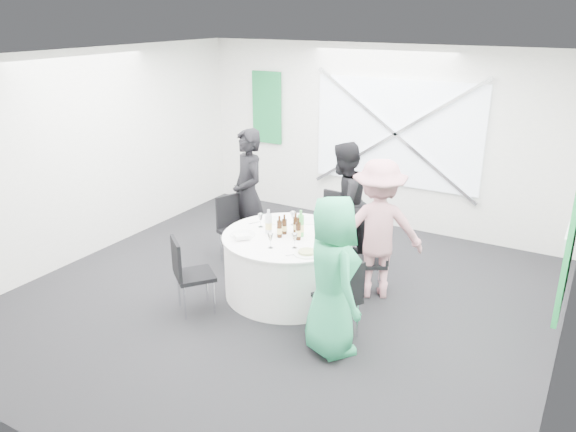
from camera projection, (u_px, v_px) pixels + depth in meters
The scene contains 42 objects.
floor at pixel (280, 299), 6.72m from camera, with size 6.00×6.00×0.00m, color black.
ceiling at pixel (278, 57), 5.75m from camera, with size 6.00×6.00×0.00m, color silver.
wall_back at pixel (378, 137), 8.67m from camera, with size 6.00×6.00×0.00m, color silver.
wall_front at pixel (52, 303), 3.80m from camera, with size 6.00×6.00×0.00m, color silver.
wall_left at pixel (90, 155), 7.64m from camera, with size 6.00×6.00×0.00m, color silver.
window_panel at pixel (396, 133), 8.46m from camera, with size 2.60×0.03×1.60m, color white.
window_brace_a at pixel (396, 134), 8.43m from camera, with size 0.05×0.05×3.16m, color silver.
window_brace_b at pixel (396, 134), 8.43m from camera, with size 0.05×0.05×3.16m, color silver.
green_banner at pixel (267, 108), 9.46m from camera, with size 0.55×0.04×1.20m, color #16703A.
green_sign at pixel (572, 237), 5.41m from camera, with size 0.05×1.20×1.40m, color #1A9040.
banquet_table at pixel (288, 264), 6.75m from camera, with size 1.56×1.56×0.76m.
chair_back at pixel (333, 223), 7.49m from camera, with size 0.48×0.49×0.99m.
chair_back_left at pixel (234, 224), 7.58m from camera, with size 0.55×0.54×0.92m.
chair_back_right at pixel (376, 256), 6.73m from camera, with size 0.52×0.51×0.83m.
chair_front_right at pixel (342, 294), 5.76m from camera, with size 0.55×0.55×0.88m.
chair_front_left at pixel (187, 270), 6.27m from camera, with size 0.57×0.58×0.90m.
person_man_back_left at pixel (248, 194), 7.64m from camera, with size 0.65×0.43×1.79m, color black.
person_man_back at pixel (343, 204), 7.46m from camera, with size 0.81×0.44×1.66m, color black.
person_woman_pink at pixel (378, 229), 6.56m from camera, with size 1.09×0.51×1.69m, color #B87780.
person_woman_green at pixel (332, 276), 5.46m from camera, with size 0.80×0.52×1.64m, color #2BA169.
plate_back at pixel (311, 221), 7.04m from camera, with size 0.27×0.27×0.01m.
plate_back_left at pixel (275, 221), 7.05m from camera, with size 0.28×0.28×0.01m.
plate_back_right at pixel (332, 231), 6.69m from camera, with size 0.26×0.26×0.04m.
plate_front_right at pixel (307, 253), 6.10m from camera, with size 0.29×0.29×0.04m.
plate_front_left at pixel (243, 235), 6.61m from camera, with size 0.30×0.30×0.01m.
napkin at pixel (242, 237), 6.47m from camera, with size 0.17×0.11×0.05m, color white.
beer_bottle_a at pixel (284, 227), 6.62m from camera, with size 0.06×0.06×0.24m.
beer_bottle_b at pixel (296, 225), 6.66m from camera, with size 0.06×0.06×0.25m.
beer_bottle_c at pixel (298, 231), 6.45m from camera, with size 0.06×0.06×0.27m.
beer_bottle_d at pixel (279, 229), 6.52m from camera, with size 0.06×0.06×0.26m.
green_water_bottle at pixel (301, 226), 6.55m from camera, with size 0.08×0.08×0.32m.
clear_water_bottle at pixel (269, 224), 6.63m from camera, with size 0.08×0.08×0.30m.
wine_glass_a at pixel (295, 237), 6.22m from camera, with size 0.07×0.07×0.17m.
wine_glass_b at pixel (293, 215), 6.90m from camera, with size 0.07×0.07×0.17m.
wine_glass_c at pixel (270, 237), 6.22m from camera, with size 0.07×0.07×0.17m.
wine_glass_d at pixel (261, 217), 6.82m from camera, with size 0.07×0.07×0.17m.
fork_a at pixel (292, 255), 6.08m from camera, with size 0.01×0.15×0.01m, color silver.
knife_a at pixel (320, 250), 6.19m from camera, with size 0.01×0.15×0.01m, color silver.
fork_b at pixel (336, 239), 6.49m from camera, with size 0.01×0.15×0.01m, color silver.
knife_b at pixel (334, 230), 6.75m from camera, with size 0.01×0.15×0.01m, color silver.
fork_c at pixel (275, 218), 7.13m from camera, with size 0.01×0.15×0.01m, color silver.
knife_c at pixel (254, 223), 6.99m from camera, with size 0.01×0.15×0.01m, color silver.
Camera 1 is at (3.06, -5.11, 3.27)m, focal length 35.00 mm.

